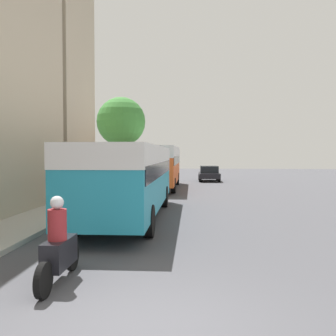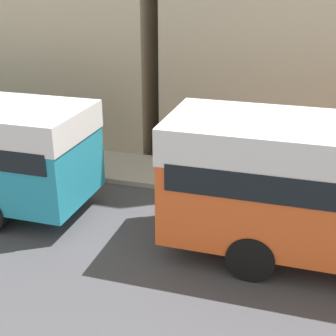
{
  "view_description": "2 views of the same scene",
  "coord_description": "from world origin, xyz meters",
  "views": [
    {
      "loc": [
        0.68,
        -5.26,
        2.53
      ],
      "look_at": [
        -0.57,
        14.57,
        1.8
      ],
      "focal_mm": 40.0,
      "sensor_mm": 36.0,
      "label": 1
    },
    {
      "loc": [
        7.69,
        19.56,
        5.84
      ],
      "look_at": [
        -1.56,
        16.76,
        1.79
      ],
      "focal_mm": 50.0,
      "sensor_mm": 36.0,
      "label": 2
    }
  ],
  "objects": []
}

